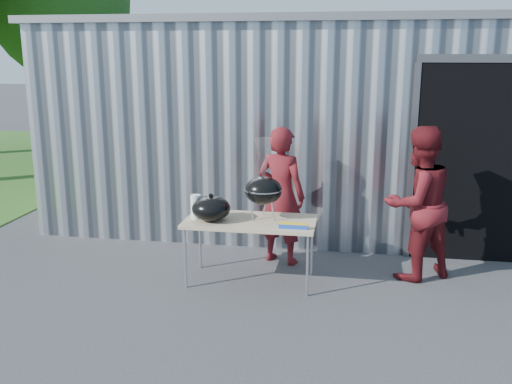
% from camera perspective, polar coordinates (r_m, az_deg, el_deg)
% --- Properties ---
extents(ground, '(80.00, 80.00, 0.00)m').
position_cam_1_polar(ground, '(6.38, -3.07, -10.47)').
color(ground, '#37373A').
extents(building, '(8.20, 6.20, 3.10)m').
position_cam_1_polar(building, '(10.32, 7.56, 7.66)').
color(building, silver).
rests_on(building, ground).
extents(folding_table, '(1.50, 0.75, 0.75)m').
position_cam_1_polar(folding_table, '(6.55, -0.57, -3.14)').
color(folding_table, tan).
rests_on(folding_table, ground).
extents(kettle_grill, '(0.43, 0.43, 0.93)m').
position_cam_1_polar(kettle_grill, '(6.48, 0.74, 0.89)').
color(kettle_grill, black).
rests_on(kettle_grill, folding_table).
extents(grill_lid, '(0.44, 0.44, 0.32)m').
position_cam_1_polar(grill_lid, '(6.50, -4.51, -1.65)').
color(grill_lid, black).
rests_on(grill_lid, folding_table).
extents(paper_towels, '(0.12, 0.12, 0.28)m').
position_cam_1_polar(paper_towels, '(6.60, -6.03, -1.48)').
color(paper_towels, white).
rests_on(paper_towels, folding_table).
extents(white_tub, '(0.20, 0.15, 0.10)m').
position_cam_1_polar(white_tub, '(6.87, -4.73, -1.61)').
color(white_tub, white).
rests_on(white_tub, folding_table).
extents(foil_box, '(0.32, 0.06, 0.06)m').
position_cam_1_polar(foil_box, '(6.23, 3.75, -3.40)').
color(foil_box, '#1C45B7').
rests_on(foil_box, folding_table).
extents(person_cook, '(0.74, 0.61, 1.74)m').
position_cam_1_polar(person_cook, '(7.15, 2.53, -0.36)').
color(person_cook, maroon).
rests_on(person_cook, ground).
extents(person_bystander, '(1.11, 1.05, 1.81)m').
position_cam_1_polar(person_bystander, '(6.90, 15.88, -1.12)').
color(person_bystander, maroon).
rests_on(person_bystander, ground).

